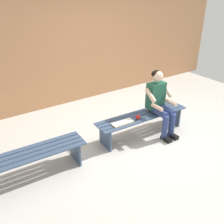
{
  "coord_description": "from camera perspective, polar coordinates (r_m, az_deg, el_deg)",
  "views": [
    {
      "loc": [
        2.84,
        3.17,
        2.62
      ],
      "look_at": [
        0.8,
        0.15,
        0.77
      ],
      "focal_mm": 40.46,
      "sensor_mm": 36.0,
      "label": 1
    }
  ],
  "objects": [
    {
      "name": "book_open",
      "position": [
        4.47,
        2.42,
        -2.46
      ],
      "size": [
        0.42,
        0.17,
        0.02
      ],
      "rotation": [
        0.0,
        0.0,
        -0.04
      ],
      "color": "white",
      "rests_on": "bench_near"
    },
    {
      "name": "bench_near",
      "position": [
        4.84,
        6.85,
        -1.62
      ],
      "size": [
        1.89,
        0.49,
        0.42
      ],
      "rotation": [
        0.0,
        0.0,
        -0.04
      ],
      "color": "#384C6B",
      "rests_on": "ground"
    },
    {
      "name": "bench_far",
      "position": [
        3.95,
        -19.7,
        -10.38
      ],
      "size": [
        1.93,
        0.49,
        0.42
      ],
      "rotation": [
        0.0,
        0.0,
        -0.04
      ],
      "color": "#384C6B",
      "rests_on": "ground"
    },
    {
      "name": "ground_plane",
      "position": [
        3.82,
        3.02,
        -16.91
      ],
      "size": [
        10.0,
        7.0,
        0.04
      ],
      "primitive_type": "cube",
      "color": "beige"
    },
    {
      "name": "person_seated",
      "position": [
        4.82,
        10.74,
        2.5
      ],
      "size": [
        0.5,
        0.69,
        1.23
      ],
      "color": "#1E513D",
      "rests_on": "ground"
    },
    {
      "name": "apple",
      "position": [
        4.61,
        5.9,
        -1.17
      ],
      "size": [
        0.09,
        0.09,
        0.09
      ],
      "primitive_type": "sphere",
      "color": "red",
      "rests_on": "bench_near"
    },
    {
      "name": "brick_wall",
      "position": [
        6.06,
        -10.87,
        14.23
      ],
      "size": [
        9.5,
        0.24,
        2.68
      ],
      "primitive_type": "cube",
      "color": "#B27A51",
      "rests_on": "ground"
    }
  ]
}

